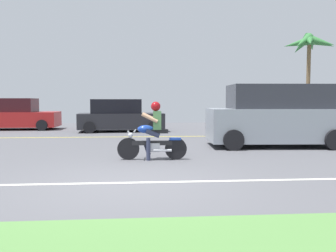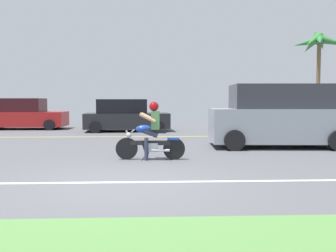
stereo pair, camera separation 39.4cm
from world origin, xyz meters
name	(u,v)px [view 1 (the left image)]	position (x,y,z in m)	size (l,w,h in m)	color
ground	(132,158)	(0.00, 3.00, -0.02)	(56.00, 30.00, 0.04)	#545459
lane_line_near	(129,183)	(0.00, -0.02, 0.00)	(50.40, 0.12, 0.01)	silver
lane_line_far	(135,137)	(0.00, 8.44, 0.00)	(50.40, 0.12, 0.01)	yellow
motorcyclist	(153,135)	(0.54, 2.55, 0.63)	(1.79, 0.58, 1.50)	black
suv_nearby	(276,117)	(4.72, 4.93, 0.99)	(4.62, 2.35, 2.04)	#8C939E
parked_car_0	(14,115)	(-6.37, 12.81, 0.77)	(4.34, 2.03, 1.65)	#AD1E1E
parked_car_1	(120,116)	(-0.77, 11.22, 0.74)	(4.29, 2.24, 1.59)	#232328
palm_tree_0	(309,46)	(11.41, 16.37, 5.14)	(3.40, 3.35, 6.02)	brown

